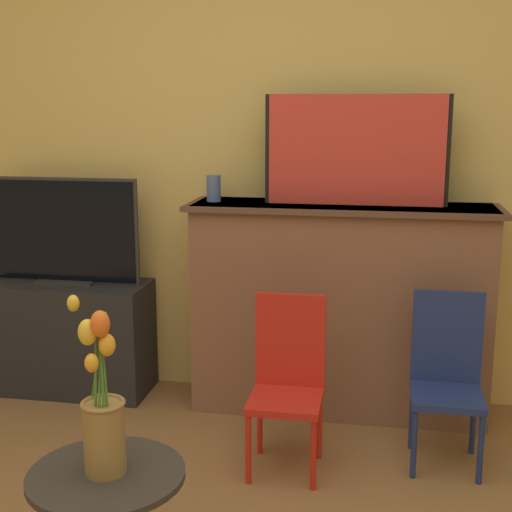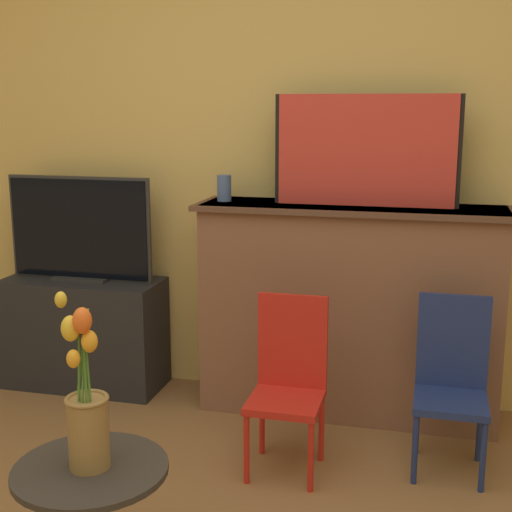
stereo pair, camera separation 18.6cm
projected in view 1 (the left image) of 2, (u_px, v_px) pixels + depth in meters
The scene contains 9 objects.
wall_back at pixel (289, 132), 3.54m from camera, with size 8.00×0.06×2.70m.
fireplace_mantel at pixel (340, 306), 3.45m from camera, with size 1.46×0.41×1.02m.
painting at pixel (356, 150), 3.29m from camera, with size 0.85×0.03×0.51m.
mantel_candle at pixel (214, 188), 3.44m from camera, with size 0.07×0.07×0.13m.
tv_stand at pixel (70, 337), 3.73m from camera, with size 0.84×0.36×0.58m.
tv_monitor at pixel (65, 232), 3.62m from camera, with size 0.78×0.12×0.54m.
chair_red at pixel (288, 376), 2.93m from camera, with size 0.29×0.29×0.72m.
chair_blue at pixel (447, 372), 2.97m from camera, with size 0.29×0.29×0.72m.
vase_tulips at pixel (103, 417), 2.05m from camera, with size 0.20×0.19×0.51m.
Camera 1 is at (0.48, -1.43, 1.48)m, focal length 50.00 mm.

